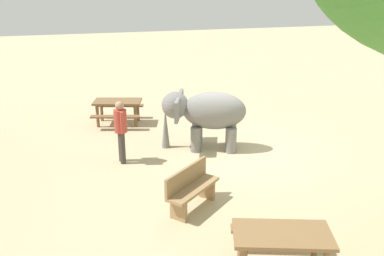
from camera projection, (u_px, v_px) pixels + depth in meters
ground_plane at (241, 156)px, 11.29m from camera, size 60.00×60.00×0.00m
elephant at (205, 113)px, 11.51m from camera, size 1.81×2.32×1.62m
person_handler at (121, 127)px, 10.63m from camera, size 0.51×0.32×1.62m
wooden_bench at (191, 187)px, 8.57m from camera, size 1.20×1.33×0.88m
picnic_table_near at (118, 106)px, 13.69m from camera, size 1.85×1.86×0.78m
picnic_table_far at (282, 244)px, 6.53m from camera, size 1.89×1.90×0.78m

